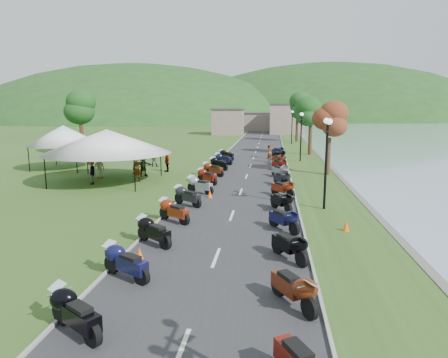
{
  "coord_description": "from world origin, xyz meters",
  "views": [
    {
      "loc": [
        2.02,
        -4.25,
        5.68
      ],
      "look_at": [
        -0.86,
        19.63,
        1.3
      ],
      "focal_mm": 32.0,
      "sensor_mm": 36.0,
      "label": 1
    }
  ],
  "objects_px": {
    "pedestrian_b": "(154,166)",
    "vendor_tent_main": "(108,156)",
    "pedestrian_a": "(137,182)",
    "pedestrian_c": "(92,184)"
  },
  "relations": [
    {
      "from": "pedestrian_b",
      "to": "vendor_tent_main",
      "type": "bearing_deg",
      "value": 92.5
    },
    {
      "from": "vendor_tent_main",
      "to": "pedestrian_a",
      "type": "relative_size",
      "value": 3.37
    },
    {
      "from": "vendor_tent_main",
      "to": "pedestrian_b",
      "type": "height_order",
      "value": "vendor_tent_main"
    },
    {
      "from": "pedestrian_a",
      "to": "pedestrian_b",
      "type": "relative_size",
      "value": 0.97
    },
    {
      "from": "pedestrian_b",
      "to": "pedestrian_a",
      "type": "bearing_deg",
      "value": 107.81
    },
    {
      "from": "pedestrian_a",
      "to": "pedestrian_b",
      "type": "xyz_separation_m",
      "value": [
        -1.0,
        7.85,
        0.0
      ]
    },
    {
      "from": "pedestrian_b",
      "to": "pedestrian_c",
      "type": "relative_size",
      "value": 0.99
    },
    {
      "from": "vendor_tent_main",
      "to": "pedestrian_b",
      "type": "relative_size",
      "value": 3.28
    },
    {
      "from": "pedestrian_b",
      "to": "pedestrian_c",
      "type": "height_order",
      "value": "pedestrian_c"
    },
    {
      "from": "pedestrian_b",
      "to": "pedestrian_c",
      "type": "xyz_separation_m",
      "value": [
        -2.02,
        -9.24,
        0.0
      ]
    }
  ]
}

